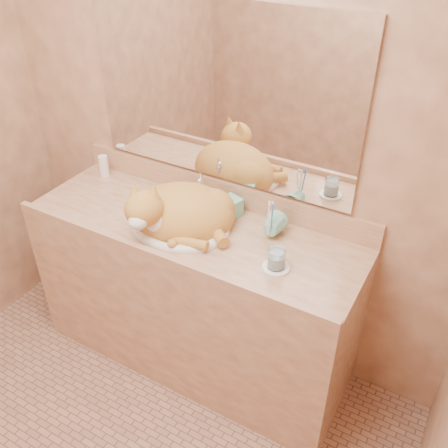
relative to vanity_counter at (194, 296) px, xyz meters
The scene contains 12 objects.
wall_back 0.87m from the vanity_counter, 90.00° to the left, with size 2.40×0.02×2.50m, color #8C593F.
vanity_counter is the anchor object (origin of this frame).
mirror 1.00m from the vanity_counter, 90.00° to the left, with size 1.30×0.02×0.80m, color white.
sink_basin 0.50m from the vanity_counter, 158.18° to the right, with size 0.47×0.39×0.15m, color white, non-canonical shape.
faucet 0.54m from the vanity_counter, 107.19° to the left, with size 0.05×0.12×0.18m, color white, non-canonical shape.
cat 0.52m from the vanity_counter, 159.82° to the right, with size 0.48×0.40×0.26m, color #B16F28, non-canonical shape.
soap_dispenser 0.54m from the vanity_counter, 48.13° to the left, with size 0.09×0.09×0.20m, color #75BCA2.
toothbrush_cup 0.60m from the vanity_counter, 13.34° to the left, with size 0.11×0.11×0.10m, color #75BCA2.
toothbrushes 0.65m from the vanity_counter, 13.34° to the left, with size 0.03×0.03×0.20m, color white, non-canonical shape.
saucer 0.63m from the vanity_counter, ahead, with size 0.11×0.11×0.01m, color white.
water_glass 0.67m from the vanity_counter, ahead, with size 0.07×0.07×0.09m, color white.
lotion_bottle 0.84m from the vanity_counter, 164.85° to the left, with size 0.05×0.05×0.12m, color white.
Camera 1 is at (1.05, -0.82, 2.17)m, focal length 40.00 mm.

